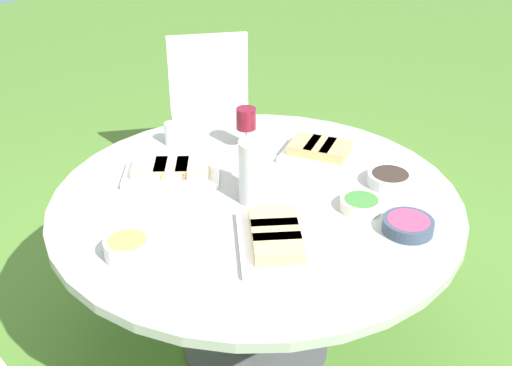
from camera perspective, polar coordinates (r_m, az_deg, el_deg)
The scene contains 13 objects.
ground_plane at distance 2.75m, azimuth 0.00°, elevation -14.13°, with size 40.00×40.00×0.00m, color #4C7A2D.
dining_table at distance 2.36m, azimuth 0.00°, elevation -3.28°, with size 1.48×1.48×0.71m.
chair_near_left at distance 3.57m, azimuth -3.96°, elevation 6.91°, with size 0.61×0.61×0.89m.
water_pitcher at distance 2.24m, azimuth -0.05°, elevation 1.05°, with size 0.13×0.12×0.23m.
wine_glass at distance 2.61m, azimuth -0.89°, elevation 5.65°, with size 0.08×0.08×0.18m.
platter_bread_main at distance 2.05m, azimuth 1.76°, elevation -4.87°, with size 0.42×0.41×0.06m.
platter_charcuterie at distance 2.45m, azimuth -7.51°, elevation 1.08°, with size 0.38×0.40×0.06m.
platter_sandwich_side at distance 2.59m, azimuth 5.68°, elevation 2.86°, with size 0.30×0.34×0.06m.
bowl_fries at distance 2.04m, azimuth -11.33°, elevation -5.59°, with size 0.15×0.15×0.06m.
bowl_salad at distance 2.26m, azimuth 9.31°, elevation -1.82°, with size 0.15×0.15×0.04m.
bowl_olives at distance 2.43m, azimuth 11.81°, elevation 0.41°, with size 0.17×0.17×0.05m.
bowl_dip_red at distance 2.18m, azimuth 13.36°, elevation -3.63°, with size 0.17×0.17×0.04m.
cup_water_near at distance 2.70m, azimuth -7.47°, elevation 4.38°, with size 0.06×0.06×0.09m.
Camera 1 is at (-1.56, -1.22, 1.91)m, focal length 45.00 mm.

